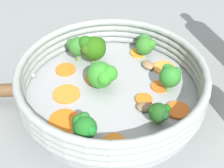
# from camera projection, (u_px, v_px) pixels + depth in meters

# --- Properties ---
(ground_plane) EXTENTS (4.00, 4.00, 0.00)m
(ground_plane) POSITION_uv_depth(u_px,v_px,m) (112.00, 98.00, 0.55)
(ground_plane) COLOR gray
(skillet) EXTENTS (0.31, 0.31, 0.02)m
(skillet) POSITION_uv_depth(u_px,v_px,m) (112.00, 94.00, 0.55)
(skillet) COLOR #939699
(skillet) RESTS_ON ground_plane
(skillet_rim_wall) EXTENTS (0.32, 0.32, 0.05)m
(skillet_rim_wall) POSITION_uv_depth(u_px,v_px,m) (112.00, 79.00, 0.52)
(skillet_rim_wall) COLOR gray
(skillet_rim_wall) RESTS_ON skillet
(skillet_rivet_left) EXTENTS (0.01, 0.01, 0.01)m
(skillet_rivet_left) POSITION_uv_depth(u_px,v_px,m) (33.00, 75.00, 0.57)
(skillet_rivet_left) COLOR #939B9B
(skillet_rivet_left) RESTS_ON skillet
(skillet_rivet_right) EXTENTS (0.01, 0.01, 0.01)m
(skillet_rivet_right) POSITION_uv_depth(u_px,v_px,m) (26.00, 111.00, 0.50)
(skillet_rivet_right) COLOR #949597
(skillet_rivet_right) RESTS_ON skillet
(carrot_slice_0) EXTENTS (0.05, 0.05, 0.00)m
(carrot_slice_0) POSITION_uv_depth(u_px,v_px,m) (164.00, 68.00, 0.59)
(carrot_slice_0) COLOR orange
(carrot_slice_0) RESTS_ON skillet
(carrot_slice_1) EXTENTS (0.07, 0.07, 0.00)m
(carrot_slice_1) POSITION_uv_depth(u_px,v_px,m) (66.00, 94.00, 0.53)
(carrot_slice_1) COLOR orange
(carrot_slice_1) RESTS_ON skillet
(carrot_slice_2) EXTENTS (0.03, 0.03, 0.01)m
(carrot_slice_2) POSITION_uv_depth(u_px,v_px,m) (114.00, 142.00, 0.45)
(carrot_slice_2) COLOR orange
(carrot_slice_2) RESTS_ON skillet
(carrot_slice_3) EXTENTS (0.05, 0.05, 0.00)m
(carrot_slice_3) POSITION_uv_depth(u_px,v_px,m) (66.00, 70.00, 0.58)
(carrot_slice_3) COLOR orange
(carrot_slice_3) RESTS_ON skillet
(carrot_slice_4) EXTENTS (0.06, 0.06, 0.00)m
(carrot_slice_4) POSITION_uv_depth(u_px,v_px,m) (66.00, 122.00, 0.48)
(carrot_slice_4) COLOR orange
(carrot_slice_4) RESTS_ON skillet
(carrot_slice_5) EXTENTS (0.04, 0.04, 0.00)m
(carrot_slice_5) POSITION_uv_depth(u_px,v_px,m) (138.00, 53.00, 0.62)
(carrot_slice_5) COLOR orange
(carrot_slice_5) RESTS_ON skillet
(carrot_slice_6) EXTENTS (0.05, 0.05, 0.01)m
(carrot_slice_6) POSITION_uv_depth(u_px,v_px,m) (97.00, 77.00, 0.57)
(carrot_slice_6) COLOR orange
(carrot_slice_6) RESTS_ON skillet
(carrot_slice_7) EXTENTS (0.05, 0.05, 0.00)m
(carrot_slice_7) POSITION_uv_depth(u_px,v_px,m) (75.00, 130.00, 0.47)
(carrot_slice_7) COLOR orange
(carrot_slice_7) RESTS_ON skillet
(carrot_slice_8) EXTENTS (0.03, 0.03, 0.00)m
(carrot_slice_8) POSITION_uv_depth(u_px,v_px,m) (160.00, 87.00, 0.55)
(carrot_slice_8) COLOR orange
(carrot_slice_8) RESTS_ON skillet
(carrot_slice_9) EXTENTS (0.03, 0.03, 0.00)m
(carrot_slice_9) POSITION_uv_depth(u_px,v_px,m) (144.00, 99.00, 0.52)
(carrot_slice_9) COLOR orange
(carrot_slice_9) RESTS_ON skillet
(carrot_slice_10) EXTENTS (0.05, 0.05, 0.01)m
(carrot_slice_10) POSITION_uv_depth(u_px,v_px,m) (178.00, 110.00, 0.50)
(carrot_slice_10) COLOR #DB5D1D
(carrot_slice_10) RESTS_ON skillet
(broccoli_floret_0) EXTENTS (0.03, 0.03, 0.04)m
(broccoli_floret_0) POSITION_uv_depth(u_px,v_px,m) (160.00, 112.00, 0.47)
(broccoli_floret_0) COLOR #6E974A
(broccoli_floret_0) RESTS_ON skillet
(broccoli_floret_1) EXTENTS (0.04, 0.03, 0.05)m
(broccoli_floret_1) POSITION_uv_depth(u_px,v_px,m) (85.00, 127.00, 0.44)
(broccoli_floret_1) COLOR #7D9855
(broccoli_floret_1) RESTS_ON skillet
(broccoli_floret_2) EXTENTS (0.04, 0.04, 0.05)m
(broccoli_floret_2) POSITION_uv_depth(u_px,v_px,m) (77.00, 46.00, 0.59)
(broccoli_floret_2) COLOR #63864D
(broccoli_floret_2) RESTS_ON skillet
(broccoli_floret_3) EXTENTS (0.04, 0.04, 0.04)m
(broccoli_floret_3) POSITION_uv_depth(u_px,v_px,m) (145.00, 44.00, 0.60)
(broccoli_floret_3) COLOR #799760
(broccoli_floret_3) RESTS_ON skillet
(broccoli_floret_4) EXTENTS (0.05, 0.05, 0.05)m
(broccoli_floret_4) POSITION_uv_depth(u_px,v_px,m) (102.00, 75.00, 0.53)
(broccoli_floret_4) COLOR #7BAE67
(broccoli_floret_4) RESTS_ON skillet
(broccoli_floret_5) EXTENTS (0.04, 0.04, 0.05)m
(broccoli_floret_5) POSITION_uv_depth(u_px,v_px,m) (170.00, 76.00, 0.52)
(broccoli_floret_5) COLOR #628D4F
(broccoli_floret_5) RESTS_ON skillet
(broccoli_floret_6) EXTENTS (0.05, 0.05, 0.06)m
(broccoli_floret_6) POSITION_uv_depth(u_px,v_px,m) (93.00, 48.00, 0.58)
(broccoli_floret_6) COLOR #75A153
(broccoli_floret_6) RESTS_ON skillet
(mushroom_piece_0) EXTENTS (0.03, 0.03, 0.01)m
(mushroom_piece_0) POSITION_uv_depth(u_px,v_px,m) (149.00, 65.00, 0.59)
(mushroom_piece_0) COLOR #8C6A4A
(mushroom_piece_0) RESTS_ON skillet
(mushroom_piece_1) EXTENTS (0.03, 0.03, 0.01)m
(mushroom_piece_1) POSITION_uv_depth(u_px,v_px,m) (144.00, 107.00, 0.50)
(mushroom_piece_1) COLOR brown
(mushroom_piece_1) RESTS_ON skillet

